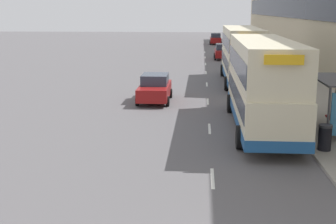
% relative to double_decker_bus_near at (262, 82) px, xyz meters
% --- Properties ---
extents(pavement, '(5.00, 93.00, 0.14)m').
position_rel_double_decker_bus_near_xyz_m(pavement, '(4.03, 24.44, -2.22)').
color(pavement, gray).
rests_on(pavement, ground_plane).
extents(lane_mark_1, '(0.12, 2.00, 0.01)m').
position_rel_double_decker_bus_near_xyz_m(lane_mark_1, '(-2.47, -6.98, -2.28)').
color(lane_mark_1, silver).
rests_on(lane_mark_1, ground_plane).
extents(lane_mark_2, '(0.12, 2.00, 0.01)m').
position_rel_double_decker_bus_near_xyz_m(lane_mark_2, '(-2.47, -0.14, -2.28)').
color(lane_mark_2, silver).
rests_on(lane_mark_2, ground_plane).
extents(lane_mark_3, '(0.12, 2.00, 0.01)m').
position_rel_double_decker_bus_near_xyz_m(lane_mark_3, '(-2.47, 6.70, -2.28)').
color(lane_mark_3, silver).
rests_on(lane_mark_3, ground_plane).
extents(lane_mark_4, '(0.12, 2.00, 0.01)m').
position_rel_double_decker_bus_near_xyz_m(lane_mark_4, '(-2.47, 13.54, -2.28)').
color(lane_mark_4, silver).
rests_on(lane_mark_4, ground_plane).
extents(lane_mark_5, '(0.12, 2.00, 0.01)m').
position_rel_double_decker_bus_near_xyz_m(lane_mark_5, '(-2.47, 20.38, -2.28)').
color(lane_mark_5, silver).
rests_on(lane_mark_5, ground_plane).
extents(lane_mark_6, '(0.12, 2.00, 0.01)m').
position_rel_double_decker_bus_near_xyz_m(lane_mark_6, '(-2.47, 27.22, -2.28)').
color(lane_mark_6, silver).
rests_on(lane_mark_6, ground_plane).
extents(lane_mark_7, '(0.12, 2.00, 0.01)m').
position_rel_double_decker_bus_near_xyz_m(lane_mark_7, '(-2.47, 34.06, -2.28)').
color(lane_mark_7, silver).
rests_on(lane_mark_7, ground_plane).
extents(lane_mark_8, '(0.12, 2.00, 0.01)m').
position_rel_double_decker_bus_near_xyz_m(lane_mark_8, '(-2.47, 40.91, -2.28)').
color(lane_mark_8, silver).
rests_on(lane_mark_8, ground_plane).
extents(double_decker_bus_near, '(2.85, 11.05, 4.30)m').
position_rel_double_decker_bus_near_xyz_m(double_decker_bus_near, '(0.00, 0.00, 0.00)').
color(double_decker_bus_near, beige).
rests_on(double_decker_bus_near, ground_plane).
extents(double_decker_bus_ahead, '(2.85, 11.20, 4.30)m').
position_rel_double_decker_bus_near_xyz_m(double_decker_bus_ahead, '(0.18, 14.41, 0.00)').
color(double_decker_bus_ahead, beige).
rests_on(double_decker_bus_ahead, ground_plane).
extents(car_0, '(2.09, 4.34, 1.79)m').
position_rel_double_decker_bus_near_xyz_m(car_0, '(-0.42, 32.17, -1.40)').
color(car_0, maroon).
rests_on(car_0, ground_plane).
extents(car_1, '(1.99, 3.88, 1.70)m').
position_rel_double_decker_bus_near_xyz_m(car_1, '(0.37, 24.85, -1.44)').
color(car_1, silver).
rests_on(car_1, ground_plane).
extents(car_2, '(2.02, 4.44, 1.71)m').
position_rel_double_decker_bus_near_xyz_m(car_2, '(-5.81, 6.52, -1.44)').
color(car_2, maroon).
rests_on(car_2, ground_plane).
extents(car_3, '(1.92, 4.39, 1.84)m').
position_rel_double_decker_bus_near_xyz_m(car_3, '(-0.65, 55.32, -1.38)').
color(car_3, maroon).
rests_on(car_3, ground_plane).
extents(pedestrian_1, '(0.33, 0.33, 1.67)m').
position_rel_double_decker_bus_near_xyz_m(pedestrian_1, '(2.29, -0.40, -1.29)').
color(pedestrian_1, '#23232D').
rests_on(pedestrian_1, ground_plane).
extents(litter_bin, '(0.55, 0.55, 1.05)m').
position_rel_double_decker_bus_near_xyz_m(litter_bin, '(2.08, -3.79, -1.62)').
color(litter_bin, black).
rests_on(litter_bin, ground_plane).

